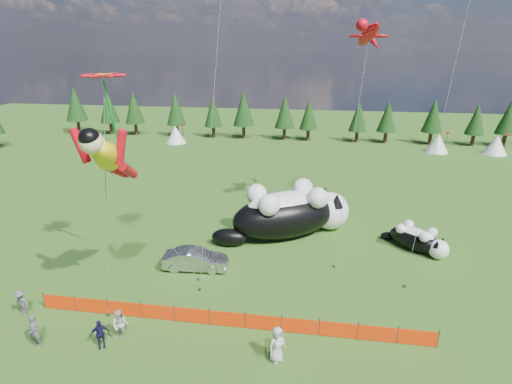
{
  "coord_description": "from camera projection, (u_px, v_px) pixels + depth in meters",
  "views": [
    {
      "loc": [
        4.31,
        -20.74,
        14.5
      ],
      "look_at": [
        0.54,
        4.0,
        5.44
      ],
      "focal_mm": 28.0,
      "sensor_mm": 36.0,
      "label": 1
    }
  ],
  "objects": [
    {
      "name": "ground",
      "position": [
        238.0,
        295.0,
        24.83
      ],
      "size": [
        160.0,
        160.0,
        0.0
      ],
      "primitive_type": "plane",
      "color": "#133A0A",
      "rests_on": "ground"
    },
    {
      "name": "safety_fence",
      "position": [
        227.0,
        319.0,
        21.87
      ],
      "size": [
        22.06,
        0.06,
        1.1
      ],
      "color": "#262626",
      "rests_on": "ground"
    },
    {
      "name": "tree_line",
      "position": [
        290.0,
        116.0,
        65.29
      ],
      "size": [
        90.0,
        4.0,
        8.0
      ],
      "primitive_type": null,
      "color": "black",
      "rests_on": "ground"
    },
    {
      "name": "festival_tents",
      "position": [
        361.0,
        140.0,
        59.98
      ],
      "size": [
        50.0,
        3.2,
        2.8
      ],
      "primitive_type": null,
      "color": "white",
      "rests_on": "ground"
    },
    {
      "name": "cat_large",
      "position": [
        291.0,
        212.0,
        32.19
      ],
      "size": [
        10.84,
        8.03,
        4.29
      ],
      "rotation": [
        0.0,
        0.0,
        0.52
      ],
      "color": "black",
      "rests_on": "ground"
    },
    {
      "name": "cat_small",
      "position": [
        418.0,
        239.0,
        30.06
      ],
      "size": [
        4.48,
        4.08,
        1.95
      ],
      "rotation": [
        0.0,
        0.0,
        -0.71
      ],
      "color": "black",
      "rests_on": "ground"
    },
    {
      "name": "car",
      "position": [
        195.0,
        260.0,
        27.54
      ],
      "size": [
        4.55,
        1.89,
        1.46
      ],
      "primitive_type": "imported",
      "rotation": [
        0.0,
        0.0,
        1.65
      ],
      "color": "#B6B6BB",
      "rests_on": "ground"
    },
    {
      "name": "spectator_a",
      "position": [
        34.0,
        331.0,
        20.23
      ],
      "size": [
        0.76,
        0.57,
        1.9
      ],
      "primitive_type": "imported",
      "rotation": [
        0.0,
        0.0,
        -0.18
      ],
      "color": "#525357",
      "rests_on": "ground"
    },
    {
      "name": "spectator_b",
      "position": [
        120.0,
        325.0,
        20.82
      ],
      "size": [
        0.91,
        0.61,
        1.74
      ],
      "primitive_type": "imported",
      "rotation": [
        0.0,
        0.0,
        0.14
      ],
      "color": "beige",
      "rests_on": "ground"
    },
    {
      "name": "spectator_c",
      "position": [
        100.0,
        334.0,
        20.27
      ],
      "size": [
        1.06,
        0.89,
        1.6
      ],
      "primitive_type": "imported",
      "rotation": [
        0.0,
        0.0,
        0.52
      ],
      "color": "#15153A",
      "rests_on": "ground"
    },
    {
      "name": "spectator_d",
      "position": [
        21.0,
        303.0,
        22.71
      ],
      "size": [
        1.13,
        0.75,
        1.61
      ],
      "primitive_type": "imported",
      "rotation": [
        0.0,
        0.0,
        -0.22
      ],
      "color": "#525357",
      "rests_on": "ground"
    },
    {
      "name": "spectator_e",
      "position": [
        277.0,
        344.0,
        19.32
      ],
      "size": [
        1.12,
        1.09,
        1.94
      ],
      "primitive_type": "imported",
      "rotation": [
        0.0,
        0.0,
        0.73
      ],
      "color": "beige",
      "rests_on": "ground"
    },
    {
      "name": "superhero_kite",
      "position": [
        108.0,
        157.0,
        20.74
      ],
      "size": [
        6.34,
        6.3,
        11.78
      ],
      "color": "yellow",
      "rests_on": "ground"
    },
    {
      "name": "gecko_kite",
      "position": [
        368.0,
        35.0,
        30.02
      ],
      "size": [
        3.88,
        11.3,
        17.5
      ],
      "color": "red",
      "rests_on": "ground"
    },
    {
      "name": "flower_kite",
      "position": [
        104.0,
        78.0,
        22.51
      ],
      "size": [
        2.79,
        5.63,
        13.57
      ],
      "color": "red",
      "rests_on": "ground"
    },
    {
      "name": "diamond_kite_a",
      "position": [
        220.0,
        16.0,
        26.05
      ],
      "size": [
        0.89,
        7.78,
        19.19
      ],
      "color": "blue",
      "rests_on": "ground"
    }
  ]
}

